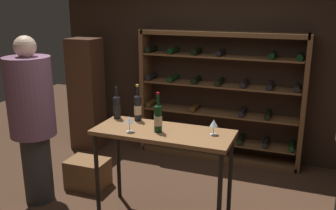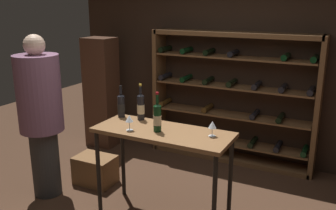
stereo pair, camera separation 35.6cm
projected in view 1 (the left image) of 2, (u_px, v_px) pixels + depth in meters
The scene contains 11 objects.
back_wall at pixel (218, 57), 5.19m from camera, with size 4.83×0.10×2.85m, color #332319.
wine_rack at pixel (219, 97), 5.12m from camera, with size 2.29×0.32×1.80m.
tasting_table at pixel (163, 141), 3.62m from camera, with size 1.37×0.55×0.96m.
person_bystander_red_print at pixel (32, 115), 3.94m from camera, with size 0.48×0.48×1.85m.
wine_crate at pixel (88, 173), 4.46m from camera, with size 0.48×0.34×0.35m, color brown.
display_cabinet at pixel (87, 95), 5.51m from camera, with size 0.44×0.36×1.67m, color #4C2D1E.
wine_bottle_red_label at pixel (117, 107), 3.93m from camera, with size 0.08×0.08×0.35m.
wine_bottle_green_slim at pixel (158, 118), 3.52m from camera, with size 0.08×0.08×0.39m.
wine_bottle_amber_reserve at pixel (138, 107), 3.86m from camera, with size 0.08×0.08×0.39m.
wine_glass_stemmed_center at pixel (214, 124), 3.46m from camera, with size 0.08×0.08×0.15m.
wine_glass_stemmed_left at pixel (129, 120), 3.53m from camera, with size 0.08×0.08×0.16m.
Camera 1 is at (1.21, -2.94, 2.18)m, focal length 39.47 mm.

